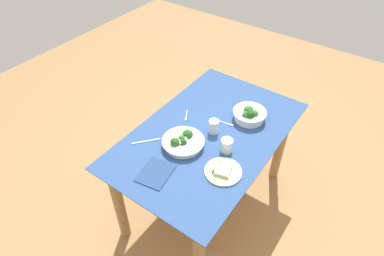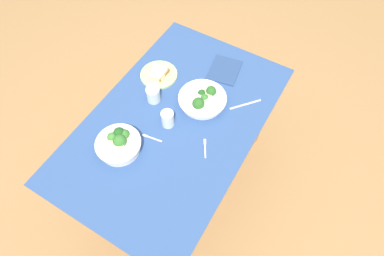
{
  "view_description": "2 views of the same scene",
  "coord_description": "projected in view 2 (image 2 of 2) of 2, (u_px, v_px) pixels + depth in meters",
  "views": [
    {
      "loc": [
        1.3,
        0.8,
        2.14
      ],
      "look_at": [
        0.05,
        -0.09,
        0.76
      ],
      "focal_mm": 30.8,
      "sensor_mm": 36.0,
      "label": 1
    },
    {
      "loc": [
        -0.75,
        -0.55,
        2.12
      ],
      "look_at": [
        -0.01,
        -0.11,
        0.76
      ],
      "focal_mm": 30.31,
      "sensor_mm": 36.0,
      "label": 2
    }
  ],
  "objects": [
    {
      "name": "napkin_folded_upper",
      "position": [
        224.0,
        70.0,
        1.86
      ],
      "size": [
        0.23,
        0.2,
        0.01
      ],
      "primitive_type": "cube",
      "rotation": [
        0.0,
        0.0,
        0.17
      ],
      "color": "navy",
      "rests_on": "dining_table"
    },
    {
      "name": "broccoli_bowl_near",
      "position": [
        203.0,
        99.0,
        1.72
      ],
      "size": [
        0.26,
        0.26,
        0.08
      ],
      "color": "white",
      "rests_on": "dining_table"
    },
    {
      "name": "water_glass_side",
      "position": [
        153.0,
        95.0,
        1.72
      ],
      "size": [
        0.07,
        0.07,
        0.09
      ],
      "primitive_type": "cylinder",
      "color": "silver",
      "rests_on": "dining_table"
    },
    {
      "name": "fork_by_near_bowl",
      "position": [
        151.0,
        138.0,
        1.62
      ],
      "size": [
        0.03,
        0.11,
        0.0
      ],
      "rotation": [
        0.0,
        0.0,
        1.72
      ],
      "color": "#B7B7BC",
      "rests_on": "dining_table"
    },
    {
      "name": "fork_by_far_bowl",
      "position": [
        205.0,
        147.0,
        1.59
      ],
      "size": [
        0.1,
        0.06,
        0.0
      ],
      "rotation": [
        0.0,
        0.0,
        0.54
      ],
      "color": "#B7B7BC",
      "rests_on": "dining_table"
    },
    {
      "name": "dining_table",
      "position": [
        175.0,
        134.0,
        1.78
      ],
      "size": [
        1.3,
        0.82,
        0.72
      ],
      "color": "#2D4C84",
      "rests_on": "ground_plane"
    },
    {
      "name": "bread_side_plate",
      "position": [
        159.0,
        74.0,
        1.84
      ],
      "size": [
        0.21,
        0.21,
        0.03
      ],
      "color": "#B7D684",
      "rests_on": "dining_table"
    },
    {
      "name": "ground_plane",
      "position": [
        179.0,
        178.0,
        2.29
      ],
      "size": [
        6.0,
        6.0,
        0.0
      ],
      "primitive_type": "plane",
      "color": "#9E7547"
    },
    {
      "name": "broccoli_bowl_far",
      "position": [
        119.0,
        144.0,
        1.56
      ],
      "size": [
        0.22,
        0.22,
        0.11
      ],
      "color": "white",
      "rests_on": "dining_table"
    },
    {
      "name": "water_glass_center",
      "position": [
        168.0,
        119.0,
        1.63
      ],
      "size": [
        0.07,
        0.07,
        0.09
      ],
      "primitive_type": "cylinder",
      "color": "silver",
      "rests_on": "dining_table"
    },
    {
      "name": "table_knife_left",
      "position": [
        245.0,
        104.0,
        1.73
      ],
      "size": [
        0.14,
        0.13,
        0.0
      ],
      "primitive_type": "cube",
      "rotation": [
        0.0,
        0.0,
        2.44
      ],
      "color": "#B7B7BC",
      "rests_on": "dining_table"
    }
  ]
}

